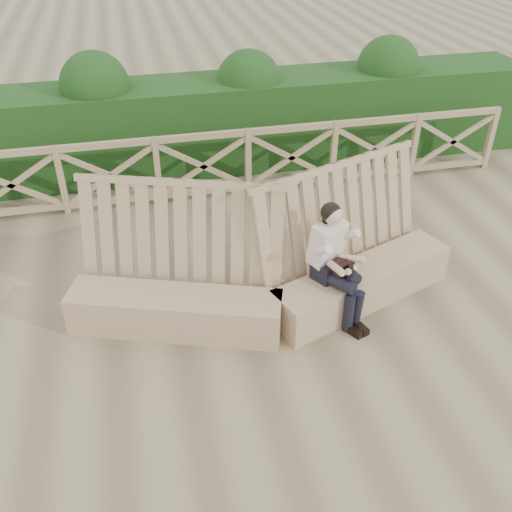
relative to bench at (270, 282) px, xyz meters
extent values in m
plane|color=brown|center=(-0.34, -0.53, -0.41)|extent=(60.00, 60.00, 0.00)
cube|color=#9A7F58|center=(-1.13, -0.08, -0.17)|extent=(2.44, 1.27, 0.49)
cube|color=#9A7F58|center=(-1.04, 0.17, 0.41)|extent=(2.42, 1.23, 1.60)
cube|color=#9A7F58|center=(1.13, -0.07, -0.17)|extent=(2.43, 1.30, 0.49)
cube|color=#9A7F58|center=(1.04, 0.19, 0.41)|extent=(2.42, 1.26, 1.60)
cube|color=black|center=(0.65, -0.14, 0.19)|extent=(0.44, 0.40, 0.22)
cube|color=beige|center=(0.63, -0.09, 0.53)|extent=(0.49, 0.45, 0.52)
sphere|color=tan|center=(0.65, -0.14, 0.90)|extent=(0.28, 0.28, 0.21)
sphere|color=black|center=(0.64, -0.11, 0.92)|extent=(0.31, 0.31, 0.23)
cylinder|color=black|center=(0.68, -0.36, 0.17)|extent=(0.36, 0.47, 0.15)
cylinder|color=black|center=(0.81, -0.27, 0.24)|extent=(0.36, 0.48, 0.17)
cylinder|color=black|center=(0.78, -0.56, -0.17)|extent=(0.16, 0.16, 0.49)
cylinder|color=black|center=(0.89, -0.52, -0.17)|extent=(0.16, 0.16, 0.49)
cube|color=black|center=(0.82, -0.64, -0.37)|extent=(0.20, 0.25, 0.08)
cube|color=black|center=(0.92, -0.60, -0.37)|extent=(0.20, 0.25, 0.08)
cube|color=black|center=(0.76, -0.28, 0.29)|extent=(0.30, 0.26, 0.17)
cube|color=black|center=(0.82, -0.43, 0.35)|extent=(0.10, 0.11, 0.12)
cube|color=#80694B|center=(-0.34, 2.97, 0.64)|extent=(10.10, 0.07, 0.10)
cube|color=#80694B|center=(-0.34, 2.97, -0.29)|extent=(10.10, 0.07, 0.10)
cube|color=black|center=(-0.34, 4.17, 0.34)|extent=(12.00, 1.20, 1.50)
camera|label=1|loc=(-1.36, -5.15, 4.03)|focal=40.00mm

